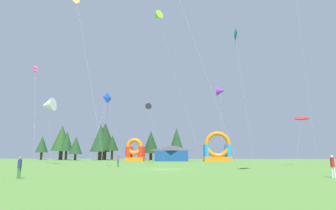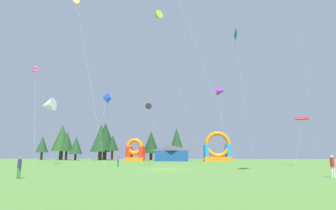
{
  "view_description": "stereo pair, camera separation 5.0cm",
  "coord_description": "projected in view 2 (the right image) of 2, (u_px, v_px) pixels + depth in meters",
  "views": [
    {
      "loc": [
        2.42,
        -33.51,
        1.91
      ],
      "look_at": [
        0.0,
        9.27,
        9.4
      ],
      "focal_mm": 29.44,
      "sensor_mm": 36.0,
      "label": 1
    },
    {
      "loc": [
        2.47,
        -33.5,
        1.91
      ],
      "look_at": [
        0.0,
        9.27,
        9.4
      ],
      "focal_mm": 29.44,
      "sensor_mm": 36.0,
      "label": 2
    }
  ],
  "objects": [
    {
      "name": "person_midfield",
      "position": [
        19.0,
        166.0,
        20.83
      ],
      "size": [
        0.39,
        0.39,
        1.64
      ],
      "rotation": [
        0.0,
        0.0,
        4.16
      ],
      "color": "#33723F",
      "rests_on": "ground_plane"
    },
    {
      "name": "tree_row_7",
      "position": [
        151.0,
        142.0,
        77.23
      ],
      "size": [
        4.58,
        4.58,
        7.97
      ],
      "color": "#4C331E",
      "rests_on": "ground_plane"
    },
    {
      "name": "kite_purple_delta",
      "position": [
        221.0,
        91.0,
        65.76
      ],
      "size": [
        2.48,
        5.11,
        17.73
      ],
      "color": "purple",
      "rests_on": "ground_plane"
    },
    {
      "name": "inflatable_orange_dome",
      "position": [
        135.0,
        153.0,
        66.56
      ],
      "size": [
        4.27,
        4.3,
        5.44
      ],
      "color": "orange",
      "rests_on": "ground_plane"
    },
    {
      "name": "tree_row_2",
      "position": [
        67.0,
        141.0,
        77.6
      ],
      "size": [
        3.61,
        3.61,
        8.0
      ],
      "color": "#4C331E",
      "rests_on": "ground_plane"
    },
    {
      "name": "kite_red_parafoil",
      "position": [
        302.0,
        118.0,
        41.74
      ],
      "size": [
        2.68,
        1.09,
        7.51
      ],
      "color": "red",
      "rests_on": "ground_plane"
    },
    {
      "name": "tree_row_0",
      "position": [
        42.0,
        144.0,
        80.51
      ],
      "size": [
        3.5,
        3.5,
        6.82
      ],
      "color": "#4C331E",
      "rests_on": "ground_plane"
    },
    {
      "name": "festival_tent",
      "position": [
        172.0,
        153.0,
        65.2
      ],
      "size": [
        7.75,
        3.41,
        3.72
      ],
      "color": "#19478C",
      "rests_on": "ground_plane"
    },
    {
      "name": "tree_row_9",
      "position": [
        177.0,
        140.0,
        77.04
      ],
      "size": [
        4.14,
        4.14,
        8.94
      ],
      "color": "#4C331E",
      "rests_on": "ground_plane"
    },
    {
      "name": "tree_row_3",
      "position": [
        76.0,
        145.0,
        74.9
      ],
      "size": [
        3.57,
        3.57,
        6.41
      ],
      "color": "#4C331E",
      "rests_on": "ground_plane"
    },
    {
      "name": "person_left_edge",
      "position": [
        118.0,
        159.0,
        38.51
      ],
      "size": [
        0.41,
        0.41,
        1.78
      ],
      "rotation": [
        0.0,
        0.0,
        4.27
      ],
      "color": "#33723F",
      "rests_on": "ground_plane"
    },
    {
      "name": "tree_row_8",
      "position": [
        175.0,
        146.0,
        76.62
      ],
      "size": [
        2.83,
        2.83,
        6.08
      ],
      "color": "#4C331E",
      "rests_on": "ground_plane"
    },
    {
      "name": "tree_row_4",
      "position": [
        101.0,
        138.0,
        78.05
      ],
      "size": [
        5.5,
        5.5,
        10.16
      ],
      "color": "#4C331E",
      "rests_on": "ground_plane"
    },
    {
      "name": "tree_row_5",
      "position": [
        105.0,
        137.0,
        78.97
      ],
      "size": [
        6.23,
        6.23,
        10.57
      ],
      "color": "#4C331E",
      "rests_on": "ground_plane"
    },
    {
      "name": "kite_teal_diamond",
      "position": [
        234.0,
        35.0,
        38.7
      ],
      "size": [
        2.67,
        3.5,
        18.96
      ],
      "color": "#0C7F7A",
      "rests_on": "ground_plane"
    },
    {
      "name": "ground_plane",
      "position": [
        164.0,
        169.0,
        32.76
      ],
      "size": [
        120.0,
        120.0,
        0.0
      ],
      "primitive_type": "plane",
      "color": "#548438"
    },
    {
      "name": "person_far_side",
      "position": [
        332.0,
        164.0,
        21.75
      ],
      "size": [
        0.38,
        0.38,
        1.75
      ],
      "rotation": [
        0.0,
        0.0,
        5.95
      ],
      "color": "silver",
      "rests_on": "ground_plane"
    },
    {
      "name": "kite_orange_diamond",
      "position": [
        77.0,
        4.0,
        47.31
      ],
      "size": [
        7.54,
        3.72,
        28.09
      ],
      "color": "orange",
      "rests_on": "ground_plane"
    },
    {
      "name": "inflatable_yellow_castle",
      "position": [
        217.0,
        151.0,
        65.68
      ],
      "size": [
        6.38,
        4.2,
        7.0
      ],
      "color": "orange",
      "rests_on": "ground_plane"
    },
    {
      "name": "tree_row_1",
      "position": [
        62.0,
        138.0,
        79.07
      ],
      "size": [
        5.62,
        5.62,
        9.89
      ],
      "color": "#4C331E",
      "rests_on": "ground_plane"
    },
    {
      "name": "kite_pink_box",
      "position": [
        35.0,
        69.0,
        49.14
      ],
      "size": [
        3.85,
        4.34,
        17.25
      ],
      "color": "#EA599E",
      "rests_on": "ground_plane"
    },
    {
      "name": "kite_black_delta",
      "position": [
        148.0,
        107.0,
        55.37
      ],
      "size": [
        4.11,
        1.6,
        11.78
      ],
      "color": "black",
      "rests_on": "ground_plane"
    },
    {
      "name": "kite_white_delta",
      "position": [
        48.0,
        105.0,
        47.34
      ],
      "size": [
        2.4,
        4.16,
        11.35
      ],
      "color": "white",
      "rests_on": "ground_plane"
    },
    {
      "name": "kite_blue_diamond",
      "position": [
        108.0,
        99.0,
        38.03
      ],
      "size": [
        2.76,
        1.02,
        9.92
      ],
      "color": "blue",
      "rests_on": "ground_plane"
    },
    {
      "name": "kite_lime_delta",
      "position": [
        157.0,
        16.0,
        43.99
      ],
      "size": [
        8.31,
        8.24,
        24.33
      ],
      "color": "#8CD826",
      "rests_on": "ground_plane"
    },
    {
      "name": "tree_row_6",
      "position": [
        112.0,
        143.0,
        76.02
      ],
      "size": [
        3.47,
        3.47,
        6.79
      ],
      "color": "#4C331E",
      "rests_on": "ground_plane"
    }
  ]
}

